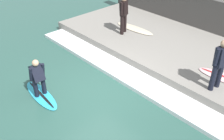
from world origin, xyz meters
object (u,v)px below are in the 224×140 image
object	(u,v)px
surfer_waiting_near	(220,62)
surfer_waiting_far	(124,13)
surfer_riding	(38,76)
surfboard_riding	(41,95)
surfboard_waiting_far	(135,28)

from	to	relation	value
surfer_waiting_near	surfer_waiting_far	size ratio (longest dim) A/B	1.00
surfer_riding	surfer_waiting_far	size ratio (longest dim) A/B	0.78
surfer_waiting_near	surfboard_riding	bearing A→B (deg)	135.83
surfboard_riding	surfer_waiting_far	world-z (taller)	surfer_waiting_far
surfer_riding	surfer_waiting_near	bearing A→B (deg)	-44.17
surfer_riding	surfboard_waiting_far	xyz separation A→B (m)	(5.56, 0.96, -0.33)
surfer_waiting_far	surfboard_waiting_far	xyz separation A→B (m)	(0.68, -0.08, -0.92)
surfboard_riding	surfboard_waiting_far	size ratio (longest dim) A/B	0.93
surfboard_waiting_far	surfboard_riding	bearing A→B (deg)	-170.24
surfer_waiting_far	surfboard_waiting_far	world-z (taller)	surfer_waiting_far
surfer_riding	surfer_waiting_near	size ratio (longest dim) A/B	0.78
surfer_riding	surfer_waiting_far	distance (m)	5.02
surfer_waiting_far	surfboard_riding	bearing A→B (deg)	-168.03
surfer_riding	surfer_waiting_near	world-z (taller)	surfer_waiting_near
surfer_riding	surfboard_waiting_far	distance (m)	5.65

